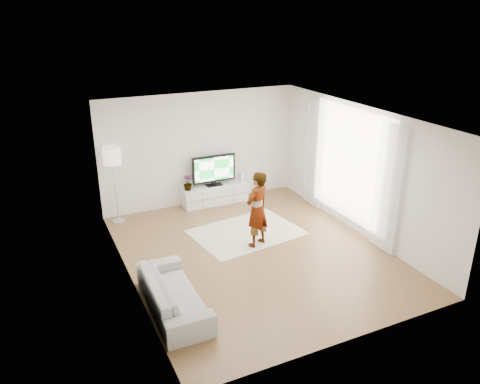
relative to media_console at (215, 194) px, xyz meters
name	(u,v)px	position (x,y,z in m)	size (l,w,h in m)	color
floor	(255,253)	(-0.26, -2.76, -0.23)	(6.00, 6.00, 0.00)	#986844
ceiling	(256,117)	(-0.26, -2.76, 2.57)	(6.00, 6.00, 0.00)	white
wall_left	(126,211)	(-2.76, -2.76, 1.17)	(0.02, 6.00, 2.80)	silver
wall_right	(360,171)	(2.24, -2.76, 1.17)	(0.02, 6.00, 2.80)	silver
wall_back	(200,149)	(-0.26, 0.24, 1.17)	(5.00, 0.02, 2.80)	silver
wall_front	(353,259)	(-0.26, -5.76, 1.17)	(5.00, 0.02, 2.80)	silver
window	(350,165)	(2.22, -2.46, 1.22)	(0.01, 2.60, 2.50)	white
curtain_near	(388,189)	(2.14, -3.76, 1.12)	(0.04, 0.70, 2.60)	white
curtain_far	(314,154)	(2.14, -1.16, 1.12)	(0.04, 0.70, 2.60)	white
media_console	(215,194)	(0.00, 0.00, 0.00)	(1.67, 0.47, 0.47)	silver
television	(214,169)	(0.00, 0.03, 0.66)	(1.13, 0.22, 0.79)	black
game_console	(241,177)	(0.73, 0.00, 0.35)	(0.08, 0.18, 0.24)	white
potted_plant	(188,183)	(-0.71, 0.00, 0.42)	(0.21, 0.21, 0.37)	#3F7238
rug	(246,232)	(-0.01, -1.87, -0.23)	(2.28, 1.64, 0.01)	#F2E7CE
player	(257,209)	(-0.07, -2.48, 0.58)	(0.59, 0.38, 1.61)	#334772
sofa	(173,293)	(-2.33, -3.88, 0.06)	(2.01, 0.79, 0.59)	#ABABA7
floor_lamp	(112,159)	(-2.46, -0.06, 1.29)	(0.40, 0.40, 1.80)	silver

